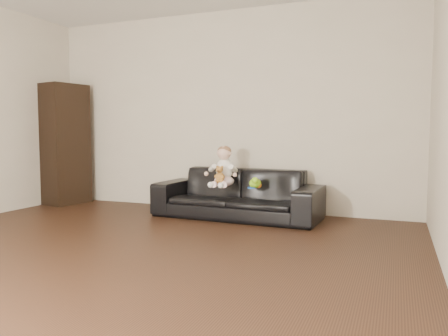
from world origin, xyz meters
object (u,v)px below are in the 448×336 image
at_px(toy_rattle, 258,185).
at_px(toy_blue_disc, 252,188).
at_px(sofa, 237,194).
at_px(toy_green, 255,183).
at_px(baby, 224,169).
at_px(teddy_bear, 220,175).
at_px(cabinet, 65,144).

height_order(toy_rattle, toy_blue_disc, toy_rattle).
bearing_deg(sofa, toy_green, -21.49).
bearing_deg(baby, teddy_bear, -105.38).
relative_size(teddy_bear, toy_blue_disc, 1.95).
height_order(cabinet, toy_green, cabinet).
xyz_separation_m(sofa, teddy_bear, (-0.12, -0.25, 0.25)).
bearing_deg(toy_green, baby, 178.85).
height_order(baby, teddy_bear, baby).
distance_m(sofa, toy_green, 0.32).
height_order(baby, toy_rattle, baby).
distance_m(sofa, teddy_bear, 0.38).
xyz_separation_m(baby, toy_rattle, (0.43, -0.01, -0.18)).
distance_m(cabinet, baby, 2.55).
relative_size(cabinet, toy_blue_disc, 17.01).
bearing_deg(cabinet, teddy_bear, 3.33).
height_order(sofa, baby, baby).
xyz_separation_m(sofa, baby, (-0.13, -0.11, 0.30)).
xyz_separation_m(cabinet, toy_blue_disc, (2.89, -0.24, -0.47)).
bearing_deg(toy_rattle, teddy_bear, -161.55).
bearing_deg(sofa, teddy_bear, -113.40).
xyz_separation_m(cabinet, toy_green, (2.93, -0.21, -0.42)).
bearing_deg(cabinet, toy_blue_disc, 6.49).
height_order(cabinet, toy_rattle, cabinet).
distance_m(toy_rattle, toy_blue_disc, 0.08).
bearing_deg(toy_blue_disc, baby, 174.71).
bearing_deg(toy_rattle, toy_green, -175.84).
bearing_deg(teddy_bear, baby, 68.79).
relative_size(teddy_bear, toy_green, 1.19).
bearing_deg(toy_blue_disc, toy_rattle, 22.04).
xyz_separation_m(cabinet, baby, (2.53, -0.20, -0.26)).
distance_m(sofa, cabinet, 2.73).
distance_m(teddy_bear, toy_rattle, 0.46).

